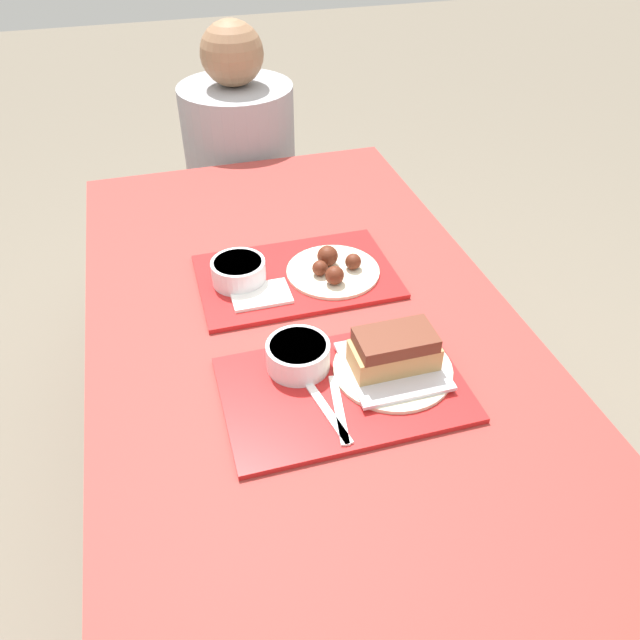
# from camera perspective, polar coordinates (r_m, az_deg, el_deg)

# --- Properties ---
(ground_plane) EXTENTS (12.00, 12.00, 0.00)m
(ground_plane) POSITION_cam_1_polar(r_m,az_deg,el_deg) (1.91, -0.81, -18.45)
(ground_plane) COLOR #706656
(picnic_table) EXTENTS (0.92, 1.71, 0.75)m
(picnic_table) POSITION_cam_1_polar(r_m,az_deg,el_deg) (1.40, -1.05, -3.60)
(picnic_table) COLOR maroon
(picnic_table) RESTS_ON ground_plane
(picnic_bench_far) EXTENTS (0.88, 0.28, 0.45)m
(picnic_bench_far) POSITION_cam_1_polar(r_m,az_deg,el_deg) (2.42, -7.74, 8.19)
(picnic_bench_far) COLOR maroon
(picnic_bench_far) RESTS_ON ground_plane
(tray_near) EXTENTS (0.46, 0.30, 0.01)m
(tray_near) POSITION_cam_1_polar(r_m,az_deg,el_deg) (1.20, 2.16, -6.34)
(tray_near) COLOR red
(tray_near) RESTS_ON picnic_table
(tray_far) EXTENTS (0.46, 0.30, 0.01)m
(tray_far) POSITION_cam_1_polar(r_m,az_deg,el_deg) (1.49, -2.16, 4.00)
(tray_far) COLOR red
(tray_far) RESTS_ON picnic_table
(bowl_coleslaw_near) EXTENTS (0.13, 0.13, 0.06)m
(bowl_coleslaw_near) POSITION_cam_1_polar(r_m,az_deg,el_deg) (1.21, -2.01, -3.15)
(bowl_coleslaw_near) COLOR silver
(bowl_coleslaw_near) RESTS_ON tray_near
(brisket_sandwich_plate) EXTENTS (0.23, 0.23, 0.09)m
(brisket_sandwich_plate) POSITION_cam_1_polar(r_m,az_deg,el_deg) (1.21, 6.76, -3.39)
(brisket_sandwich_plate) COLOR beige
(brisket_sandwich_plate) RESTS_ON tray_near
(plastic_fork_near) EXTENTS (0.05, 0.17, 0.00)m
(plastic_fork_near) POSITION_cam_1_polar(r_m,az_deg,el_deg) (1.15, 0.67, -8.36)
(plastic_fork_near) COLOR white
(plastic_fork_near) RESTS_ON tray_near
(plastic_knife_near) EXTENTS (0.04, 0.17, 0.00)m
(plastic_knife_near) POSITION_cam_1_polar(r_m,az_deg,el_deg) (1.15, 1.73, -8.13)
(plastic_knife_near) COLOR white
(plastic_knife_near) RESTS_ON tray_near
(bowl_coleslaw_far) EXTENTS (0.13, 0.13, 0.06)m
(bowl_coleslaw_far) POSITION_cam_1_polar(r_m,az_deg,el_deg) (1.45, -7.46, 4.50)
(bowl_coleslaw_far) COLOR silver
(bowl_coleslaw_far) RESTS_ON tray_far
(wings_plate_far) EXTENTS (0.22, 0.22, 0.06)m
(wings_plate_far) POSITION_cam_1_polar(r_m,az_deg,el_deg) (1.48, 1.19, 4.78)
(wings_plate_far) COLOR beige
(wings_plate_far) RESTS_ON tray_far
(napkin_far) EXTENTS (0.13, 0.09, 0.01)m
(napkin_far) POSITION_cam_1_polar(r_m,az_deg,el_deg) (1.41, -5.44, 2.30)
(napkin_far) COLOR white
(napkin_far) RESTS_ON tray_far
(person_seated_across) EXTENTS (0.38, 0.38, 0.67)m
(person_seated_across) POSITION_cam_1_polar(r_m,az_deg,el_deg) (2.27, -7.38, 15.75)
(person_seated_across) COLOR #9E9EA3
(person_seated_across) RESTS_ON picnic_bench_far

